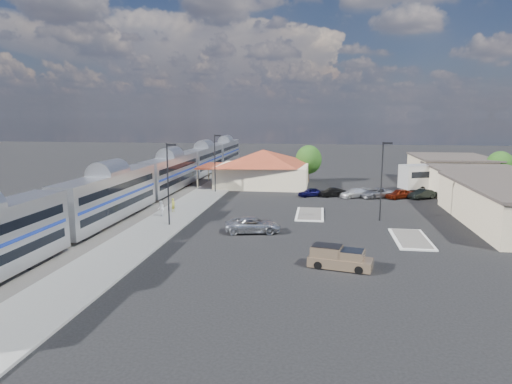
# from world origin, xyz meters

# --- Properties ---
(ground) EXTENTS (280.00, 280.00, 0.00)m
(ground) POSITION_xyz_m (0.00, 0.00, 0.00)
(ground) COLOR black
(ground) RESTS_ON ground
(railbed) EXTENTS (16.00, 100.00, 0.12)m
(railbed) POSITION_xyz_m (-21.00, 8.00, 0.06)
(railbed) COLOR #4C4944
(railbed) RESTS_ON ground
(platform) EXTENTS (5.50, 92.00, 0.18)m
(platform) POSITION_xyz_m (-12.00, 6.00, 0.09)
(platform) COLOR gray
(platform) RESTS_ON ground
(passenger_train) EXTENTS (3.00, 104.00, 5.55)m
(passenger_train) POSITION_xyz_m (-18.00, 15.64, 2.87)
(passenger_train) COLOR silver
(passenger_train) RESTS_ON ground
(freight_cars) EXTENTS (2.80, 46.00, 4.00)m
(freight_cars) POSITION_xyz_m (-24.00, 5.71, 1.93)
(freight_cars) COLOR black
(freight_cars) RESTS_ON ground
(station_depot) EXTENTS (18.35, 12.24, 6.20)m
(station_depot) POSITION_xyz_m (-4.56, 24.00, 3.13)
(station_depot) COLOR beige
(station_depot) RESTS_ON ground
(buildings_east) EXTENTS (14.40, 51.40, 4.80)m
(buildings_east) POSITION_xyz_m (28.00, 14.28, 2.27)
(buildings_east) COLOR #C6B28C
(buildings_east) RESTS_ON ground
(traffic_island_south) EXTENTS (3.30, 7.50, 0.21)m
(traffic_island_south) POSITION_xyz_m (4.00, 2.00, 0.10)
(traffic_island_south) COLOR silver
(traffic_island_south) RESTS_ON ground
(traffic_island_north) EXTENTS (3.30, 7.50, 0.21)m
(traffic_island_north) POSITION_xyz_m (14.00, -8.00, 0.10)
(traffic_island_north) COLOR silver
(traffic_island_north) RESTS_ON ground
(lamp_plat_s) EXTENTS (1.08, 0.25, 9.00)m
(lamp_plat_s) POSITION_xyz_m (-10.90, -6.00, 5.34)
(lamp_plat_s) COLOR black
(lamp_plat_s) RESTS_ON ground
(lamp_plat_n) EXTENTS (1.08, 0.25, 9.00)m
(lamp_plat_n) POSITION_xyz_m (-10.90, 16.00, 5.34)
(lamp_plat_n) COLOR black
(lamp_plat_n) RESTS_ON ground
(lamp_lot) EXTENTS (1.08, 0.25, 9.00)m
(lamp_lot) POSITION_xyz_m (12.10, 0.00, 5.34)
(lamp_lot) COLOR black
(lamp_lot) RESTS_ON ground
(tree_east_c) EXTENTS (4.41, 4.41, 6.21)m
(tree_east_c) POSITION_xyz_m (34.00, 26.00, 3.76)
(tree_east_c) COLOR #382314
(tree_east_c) RESTS_ON ground
(tree_depot) EXTENTS (4.71, 4.71, 6.63)m
(tree_depot) POSITION_xyz_m (3.00, 30.00, 4.02)
(tree_depot) COLOR #382314
(tree_depot) RESTS_ON ground
(pickup_truck) EXTENTS (5.21, 2.86, 1.70)m
(pickup_truck) POSITION_xyz_m (6.84, -17.41, 0.81)
(pickup_truck) COLOR #A28463
(pickup_truck) RESTS_ON ground
(suv) EXTENTS (6.12, 3.69, 1.59)m
(suv) POSITION_xyz_m (-1.61, -7.38, 0.80)
(suv) COLOR #B0B3B9
(suv) RESTS_ON ground
(coach_bus) EXTENTS (13.16, 7.99, 4.22)m
(coach_bus) POSITION_xyz_m (24.00, 23.50, 2.43)
(coach_bus) COLOR silver
(coach_bus) RESTS_ON ground
(person_a) EXTENTS (0.57, 0.70, 1.67)m
(person_a) POSITION_xyz_m (-12.73, 0.67, 1.01)
(person_a) COLOR gold
(person_a) RESTS_ON platform
(person_b) EXTENTS (1.02, 1.12, 1.87)m
(person_b) POSITION_xyz_m (-13.30, -2.14, 1.12)
(person_b) COLOR white
(person_b) RESTS_ON platform
(parked_car_a) EXTENTS (4.00, 3.11, 1.27)m
(parked_car_a) POSITION_xyz_m (3.74, 14.67, 0.64)
(parked_car_a) COLOR #0C0B38
(parked_car_a) RESTS_ON ground
(parked_car_b) EXTENTS (4.12, 3.10, 1.30)m
(parked_car_b) POSITION_xyz_m (6.94, 14.97, 0.65)
(parked_car_b) COLOR black
(parked_car_b) RESTS_ON ground
(parked_car_c) EXTENTS (4.95, 4.08, 1.35)m
(parked_car_c) POSITION_xyz_m (10.14, 14.67, 0.68)
(parked_car_c) COLOR silver
(parked_car_c) RESTS_ON ground
(parked_car_d) EXTENTS (5.67, 4.72, 1.44)m
(parked_car_d) POSITION_xyz_m (13.34, 14.97, 0.72)
(parked_car_d) COLOR gray
(parked_car_d) RESTS_ON ground
(parked_car_e) EXTENTS (4.44, 3.51, 1.42)m
(parked_car_e) POSITION_xyz_m (16.54, 14.67, 0.71)
(parked_car_e) COLOR maroon
(parked_car_e) RESTS_ON ground
(parked_car_f) EXTENTS (4.37, 3.58, 1.40)m
(parked_car_f) POSITION_xyz_m (19.74, 14.97, 0.70)
(parked_car_f) COLOR black
(parked_car_f) RESTS_ON ground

